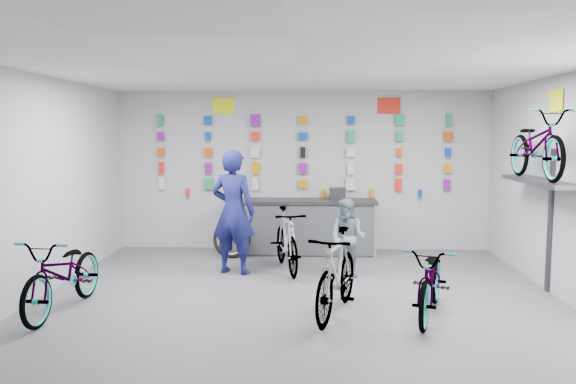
{
  "coord_description": "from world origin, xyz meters",
  "views": [
    {
      "loc": [
        0.17,
        -6.64,
        2.21
      ],
      "look_at": [
        -0.17,
        1.4,
        1.37
      ],
      "focal_mm": 35.0,
      "sensor_mm": 36.0,
      "label": 1
    }
  ],
  "objects_px": {
    "bike_left": "(64,274)",
    "bike_service": "(287,240)",
    "bike_center": "(337,273)",
    "clerk": "(233,212)",
    "customer": "(348,238)",
    "bike_right": "(432,280)",
    "counter": "(302,227)"
  },
  "relations": [
    {
      "from": "bike_left",
      "to": "bike_service",
      "type": "relative_size",
      "value": 1.09
    },
    {
      "from": "bike_center",
      "to": "clerk",
      "type": "distance_m",
      "value": 2.58
    },
    {
      "from": "customer",
      "to": "clerk",
      "type": "bearing_deg",
      "value": -157.37
    },
    {
      "from": "bike_left",
      "to": "bike_right",
      "type": "bearing_deg",
      "value": 3.88
    },
    {
      "from": "customer",
      "to": "bike_left",
      "type": "bearing_deg",
      "value": -125.25
    },
    {
      "from": "counter",
      "to": "clerk",
      "type": "distance_m",
      "value": 1.9
    },
    {
      "from": "customer",
      "to": "bike_right",
      "type": "bearing_deg",
      "value": -37.5
    },
    {
      "from": "bike_right",
      "to": "customer",
      "type": "height_order",
      "value": "customer"
    },
    {
      "from": "bike_right",
      "to": "customer",
      "type": "bearing_deg",
      "value": 133.73
    },
    {
      "from": "bike_center",
      "to": "clerk",
      "type": "bearing_deg",
      "value": 144.4
    },
    {
      "from": "counter",
      "to": "customer",
      "type": "height_order",
      "value": "customer"
    },
    {
      "from": "bike_service",
      "to": "customer",
      "type": "bearing_deg",
      "value": -30.73
    },
    {
      "from": "bike_right",
      "to": "customer",
      "type": "xyz_separation_m",
      "value": [
        -0.89,
        1.88,
        0.16
      ]
    },
    {
      "from": "bike_left",
      "to": "customer",
      "type": "distance_m",
      "value": 4.08
    },
    {
      "from": "bike_left",
      "to": "customer",
      "type": "relative_size",
      "value": 1.52
    },
    {
      "from": "bike_service",
      "to": "clerk",
      "type": "bearing_deg",
      "value": 177.75
    },
    {
      "from": "bike_center",
      "to": "counter",
      "type": "bearing_deg",
      "value": 114.85
    },
    {
      "from": "counter",
      "to": "bike_service",
      "type": "distance_m",
      "value": 1.35
    },
    {
      "from": "bike_center",
      "to": "bike_right",
      "type": "height_order",
      "value": "bike_center"
    },
    {
      "from": "bike_right",
      "to": "clerk",
      "type": "xyz_separation_m",
      "value": [
        -2.68,
        2.02,
        0.53
      ]
    },
    {
      "from": "bike_right",
      "to": "clerk",
      "type": "relative_size",
      "value": 0.87
    },
    {
      "from": "counter",
      "to": "bike_service",
      "type": "height_order",
      "value": "bike_service"
    },
    {
      "from": "counter",
      "to": "bike_right",
      "type": "height_order",
      "value": "counter"
    },
    {
      "from": "counter",
      "to": "bike_center",
      "type": "height_order",
      "value": "bike_center"
    },
    {
      "from": "bike_left",
      "to": "customer",
      "type": "xyz_separation_m",
      "value": [
        3.61,
        1.89,
        0.12
      ]
    },
    {
      "from": "clerk",
      "to": "counter",
      "type": "bearing_deg",
      "value": -107.93
    },
    {
      "from": "bike_service",
      "to": "bike_right",
      "type": "bearing_deg",
      "value": -62.97
    },
    {
      "from": "counter",
      "to": "customer",
      "type": "xyz_separation_m",
      "value": [
        0.73,
        -1.64,
        0.12
      ]
    },
    {
      "from": "bike_service",
      "to": "bike_left",
      "type": "bearing_deg",
      "value": -153.7
    },
    {
      "from": "clerk",
      "to": "customer",
      "type": "relative_size",
      "value": 1.62
    },
    {
      "from": "bike_left",
      "to": "bike_center",
      "type": "bearing_deg",
      "value": 3.93
    },
    {
      "from": "bike_center",
      "to": "clerk",
      "type": "xyz_separation_m",
      "value": [
        -1.54,
        2.02,
        0.46
      ]
    }
  ]
}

